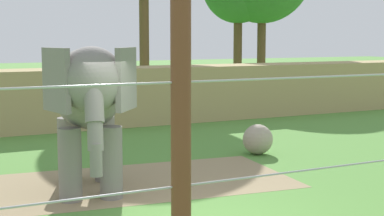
% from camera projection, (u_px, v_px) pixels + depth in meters
% --- Properties ---
extents(dirt_patch, '(7.28, 3.88, 0.01)m').
position_uv_depth(dirt_patch, '(116.00, 184.00, 11.46)').
color(dirt_patch, '#937F5B').
rests_on(dirt_patch, ground).
extents(embankment_wall, '(36.00, 1.80, 1.88)m').
position_uv_depth(embankment_wall, '(38.00, 100.00, 18.03)').
color(embankment_wall, tan).
rests_on(embankment_wall, ground).
extents(elephant, '(1.91, 3.63, 2.74)m').
position_uv_depth(elephant, '(88.00, 96.00, 10.51)').
color(elephant, gray).
rests_on(elephant, ground).
extents(enrichment_ball, '(0.75, 0.75, 0.75)m').
position_uv_depth(enrichment_ball, '(258.00, 139.00, 14.31)').
color(enrichment_ball, tan).
rests_on(enrichment_ball, ground).
extents(cable_fence, '(11.41, 0.18, 3.55)m').
position_uv_depth(cable_fence, '(323.00, 147.00, 5.82)').
color(cable_fence, brown).
rests_on(cable_fence, ground).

